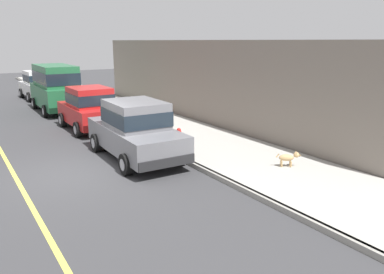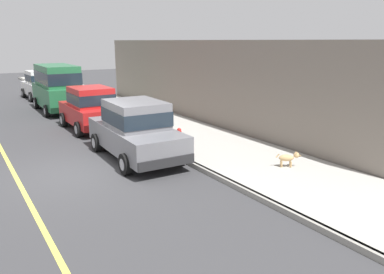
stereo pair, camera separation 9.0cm
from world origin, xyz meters
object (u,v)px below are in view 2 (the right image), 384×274
at_px(car_red_hatchback, 90,108).
at_px(car_white_hatchback, 40,84).
at_px(dog_tan, 289,158).
at_px(fire_hydrant, 179,139).
at_px(car_grey_sedan, 136,129).
at_px(car_green_van, 58,86).

relative_size(car_red_hatchback, car_white_hatchback, 0.99).
bearing_deg(dog_tan, fire_hydrant, 116.02).
xyz_separation_m(car_red_hatchback, dog_tan, (3.21, -8.53, -0.55)).
bearing_deg(car_white_hatchback, dog_tan, -80.75).
relative_size(car_white_hatchback, dog_tan, 5.99).
height_order(car_grey_sedan, car_green_van, car_green_van).
height_order(car_green_van, fire_hydrant, car_green_van).
bearing_deg(car_green_van, car_red_hatchback, -89.56).
distance_m(car_white_hatchback, fire_hydrant, 15.84).
distance_m(car_red_hatchback, dog_tan, 9.13).
xyz_separation_m(car_grey_sedan, car_green_van, (0.01, 10.30, 0.41)).
bearing_deg(car_red_hatchback, car_white_hatchback, 89.62).
bearing_deg(car_green_van, dog_tan, -76.89).
bearing_deg(car_green_van, car_white_hatchback, 88.78).
distance_m(car_white_hatchback, dog_tan, 19.52).
bearing_deg(car_white_hatchback, car_grey_sedan, -90.46).
height_order(car_grey_sedan, fire_hydrant, car_grey_sedan).
bearing_deg(car_grey_sedan, car_red_hatchback, 89.37).
bearing_deg(car_red_hatchback, car_green_van, 90.44).
relative_size(car_red_hatchback, dog_tan, 5.91).
distance_m(car_green_van, car_white_hatchback, 5.32).
bearing_deg(dog_tan, car_red_hatchback, 110.62).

